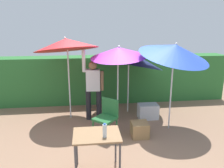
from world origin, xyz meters
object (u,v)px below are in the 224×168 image
at_px(crate_cardboard, 140,129).
at_px(person_vendor, 93,86).
at_px(umbrella_orange, 66,44).
at_px(umbrella_navy, 175,51).
at_px(umbrella_yellow, 128,57).
at_px(bottle_water, 105,131).
at_px(umbrella_rainbow, 119,52).
at_px(cooler_box, 148,111).
at_px(folding_table, 97,139).
at_px(chair_plastic, 107,116).

bearing_deg(crate_cardboard, person_vendor, 132.06).
distance_m(umbrella_orange, crate_cardboard, 2.81).
bearing_deg(umbrella_navy, umbrella_yellow, 125.37).
bearing_deg(umbrella_orange, umbrella_yellow, 9.04).
bearing_deg(bottle_water, umbrella_rainbow, 75.93).
bearing_deg(cooler_box, crate_cardboard, -115.79).
distance_m(crate_cardboard, bottle_water, 1.71).
bearing_deg(folding_table, crate_cardboard, 48.20).
bearing_deg(cooler_box, bottle_water, -121.65).
height_order(umbrella_navy, chair_plastic, umbrella_navy).
height_order(umbrella_orange, person_vendor, umbrella_orange).
bearing_deg(umbrella_orange, chair_plastic, -52.92).
bearing_deg(bottle_water, umbrella_navy, 42.58).
height_order(umbrella_rainbow, chair_plastic, umbrella_rainbow).
relative_size(person_vendor, chair_plastic, 2.11).
relative_size(umbrella_orange, cooler_box, 4.43).
bearing_deg(bottle_water, folding_table, 138.58).
distance_m(person_vendor, cooler_box, 1.65).
distance_m(chair_plastic, bottle_water, 1.42).
relative_size(chair_plastic, cooler_box, 1.67).
xyz_separation_m(umbrella_rainbow, crate_cardboard, (0.36, -0.93, -1.67)).
distance_m(umbrella_rainbow, bottle_water, 2.49).
relative_size(folding_table, bottle_water, 3.33).
relative_size(umbrella_navy, person_vendor, 1.24).
distance_m(umbrella_orange, umbrella_navy, 2.70).
bearing_deg(bottle_water, umbrella_orange, 106.12).
xyz_separation_m(umbrella_navy, crate_cardboard, (-0.86, -0.35, -1.76)).
height_order(umbrella_navy, crate_cardboard, umbrella_navy).
height_order(umbrella_navy, bottle_water, umbrella_navy).
xyz_separation_m(crate_cardboard, folding_table, (-1.04, -1.17, 0.47)).
relative_size(umbrella_rainbow, chair_plastic, 2.33).
relative_size(cooler_box, crate_cardboard, 1.39).
bearing_deg(umbrella_yellow, umbrella_orange, -170.96).
xyz_separation_m(umbrella_orange, chair_plastic, (0.92, -1.21, -1.51)).
xyz_separation_m(umbrella_yellow, cooler_box, (0.48, -0.59, -1.41)).
bearing_deg(umbrella_navy, crate_cardboard, -157.64).
xyz_separation_m(umbrella_yellow, crate_cardboard, (0.01, -1.57, -1.44)).
bearing_deg(umbrella_navy, chair_plastic, -170.79).
distance_m(umbrella_orange, chair_plastic, 2.14).
distance_m(umbrella_orange, person_vendor, 1.28).
relative_size(crate_cardboard, folding_table, 0.48).
bearing_deg(umbrella_rainbow, umbrella_yellow, 60.59).
relative_size(umbrella_orange, umbrella_navy, 1.01).
bearing_deg(crate_cardboard, bottle_water, -125.68).
relative_size(umbrella_rainbow, bottle_water, 8.66).
bearing_deg(umbrella_yellow, person_vendor, -155.54).
bearing_deg(person_vendor, cooler_box, -5.28).
distance_m(umbrella_yellow, bottle_water, 3.09).
bearing_deg(umbrella_orange, bottle_water, -73.88).
bearing_deg(umbrella_rainbow, folding_table, -107.94).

